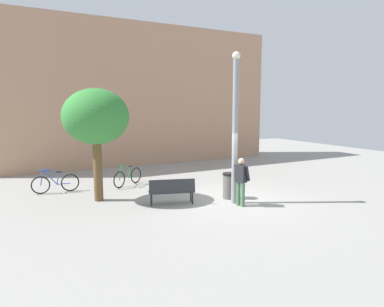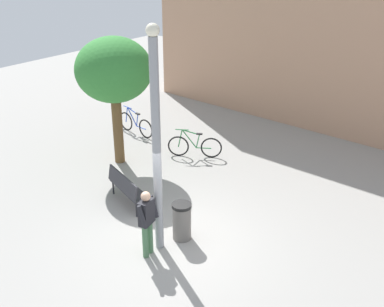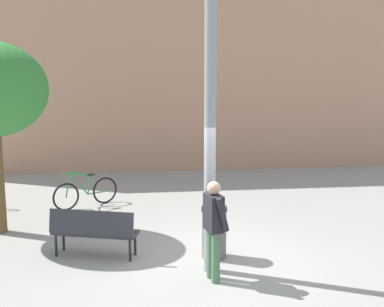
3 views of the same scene
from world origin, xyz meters
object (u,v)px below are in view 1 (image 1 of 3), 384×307
(lamppost, at_px, (235,126))
(bicycle_green, at_px, (128,177))
(plaza_tree, at_px, (96,118))
(bicycle_blue, at_px, (55,183))
(trash_bin, at_px, (229,186))
(park_bench, at_px, (172,189))
(person_by_lamppost, at_px, (241,179))

(lamppost, height_order, bicycle_green, lamppost)
(plaza_tree, relative_size, bicycle_blue, 2.24)
(bicycle_blue, height_order, trash_bin, bicycle_blue)
(park_bench, relative_size, bicycle_green, 1.08)
(person_by_lamppost, relative_size, plaza_tree, 0.41)
(lamppost, bearing_deg, trash_bin, 73.05)
(park_bench, xyz_separation_m, bicycle_green, (-0.50, 3.54, -0.16))
(lamppost, height_order, plaza_tree, lamppost)
(person_by_lamppost, xyz_separation_m, bicycle_green, (-2.54, 4.80, -0.58))
(bicycle_green, bearing_deg, bicycle_blue, 177.31)
(person_by_lamppost, distance_m, park_bench, 2.43)
(park_bench, distance_m, plaza_tree, 3.71)
(bicycle_green, height_order, trash_bin, bicycle_green)
(bicycle_green, bearing_deg, plaza_tree, -132.19)
(lamppost, distance_m, person_by_lamppost, 1.84)
(bicycle_blue, bearing_deg, park_bench, -47.01)
(bicycle_green, distance_m, trash_bin, 4.67)
(lamppost, bearing_deg, bicycle_blue, 140.30)
(lamppost, relative_size, bicycle_green, 3.39)
(park_bench, distance_m, trash_bin, 2.23)
(person_by_lamppost, xyz_separation_m, park_bench, (-2.04, 1.26, -0.42))
(plaza_tree, xyz_separation_m, bicycle_blue, (-1.27, 1.97, -2.64))
(bicycle_blue, bearing_deg, lamppost, -39.70)
(bicycle_blue, bearing_deg, plaza_tree, -57.10)
(lamppost, xyz_separation_m, bicycle_blue, (-5.46, 4.54, -2.38))
(lamppost, height_order, person_by_lamppost, lamppost)
(person_by_lamppost, bearing_deg, bicycle_green, 117.90)
(lamppost, xyz_separation_m, person_by_lamppost, (0.01, -0.40, -1.80))
(park_bench, height_order, bicycle_blue, bicycle_blue)
(bicycle_green, bearing_deg, park_bench, -81.96)
(person_by_lamppost, distance_m, trash_bin, 1.12)
(plaza_tree, height_order, bicycle_blue, plaza_tree)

